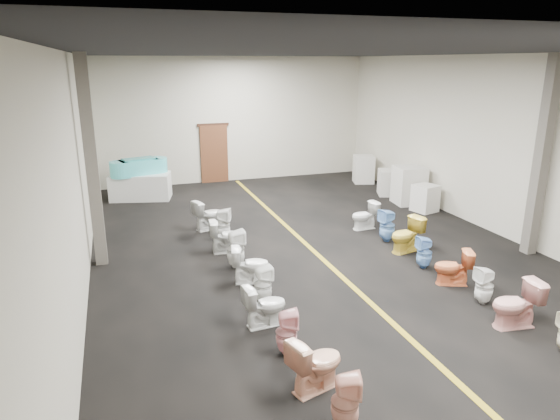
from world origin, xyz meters
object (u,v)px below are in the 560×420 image
Objects in this scene: toilet_right_6 at (424,252)px; toilet_right_8 at (387,225)px; toilet_left_1 at (345,402)px; toilet_left_10 at (208,215)px; appliance_crate_b at (409,185)px; appliance_crate_c at (390,182)px; toilet_left_9 at (223,225)px; toilet_right_5 at (453,267)px; toilet_left_3 at (287,332)px; toilet_right_3 at (516,305)px; appliance_crate_a at (425,198)px; toilet_left_5 at (263,285)px; toilet_left_6 at (250,265)px; toilet_right_7 at (406,235)px; bathtub at (139,167)px; toilet_left_4 at (265,305)px; toilet_left_2 at (316,363)px; toilet_right_4 at (484,286)px; toilet_left_8 at (226,236)px; appliance_crate_d at (364,169)px; toilet_right_9 at (365,216)px; display_table at (141,186)px; toilet_left_7 at (236,249)px.

toilet_right_6 is 0.86× the size of toilet_right_8.
toilet_left_1 is 8.04m from toilet_left_10.
appliance_crate_c is at bearing 90.00° from appliance_crate_b.
toilet_left_9 is at bearing 18.58° from toilet_left_1.
toilet_right_5 is at bearing -110.39° from appliance_crate_c.
toilet_left_3 is 3.94m from toilet_right_3.
appliance_crate_a is 0.68× the size of appliance_crate_b.
toilet_left_5 is 0.88× the size of toilet_left_9.
appliance_crate_a is 1.06× the size of toilet_left_6.
toilet_left_10 is 5.14m from toilet_right_7.
bathtub reaches higher than toilet_left_4.
appliance_crate_a is 2.03m from appliance_crate_c.
appliance_crate_a is 7.05m from toilet_left_6.
toilet_left_2 is 4.13m from toilet_right_4.
toilet_left_1 is at bearing -60.47° from toilet_right_4.
toilet_left_2 is at bearing -161.68° from toilet_left_3.
toilet_left_8 is (-6.37, -1.41, -0.01)m from appliance_crate_a.
appliance_crate_d is (0.00, 3.92, 0.10)m from appliance_crate_a.
toilet_left_9 is at bearing -174.51° from appliance_crate_a.
toilet_left_5 is at bearing -74.74° from toilet_right_6.
toilet_right_5 is 1.87m from toilet_right_7.
toilet_right_7 is at bearing -116.33° from appliance_crate_c.
bathtub is at bearing 152.56° from appliance_crate_a.
toilet_right_9 is at bearing -46.28° from toilet_left_6.
toilet_left_3 is (-6.43, -6.79, -0.22)m from appliance_crate_b.
toilet_left_1 is 0.91× the size of toilet_right_3.
display_table reaches higher than toilet_left_2.
appliance_crate_b is at bearing 167.99° from toilet_right_3.
toilet_left_6 reaches higher than toilet_left_3.
toilet_right_4 is 0.98× the size of toilet_right_9.
toilet_right_7 reaches higher than toilet_left_4.
toilet_right_7 is at bearing -122.99° from appliance_crate_b.
appliance_crate_d is (7.97, -0.22, -0.57)m from bathtub.
toilet_right_7 is at bearing 178.86° from toilet_right_6.
toilet_left_7 reaches higher than appliance_crate_a.
toilet_left_6 is at bearing -131.37° from appliance_crate_d.
bathtub is 1.54× the size of appliance_crate_b.
toilet_left_10 is 1.13× the size of toilet_right_4.
toilet_left_9 reaches higher than toilet_left_3.
bathtub is 2.50× the size of toilet_left_5.
toilet_left_9 is 1.15× the size of toilet_right_4.
toilet_left_9 reaches higher than toilet_left_4.
toilet_left_6 is at bearing 164.36° from toilet_left_10.
toilet_left_10 is at bearing -119.04° from toilet_right_5.
toilet_left_4 is (-0.20, 2.70, -0.01)m from toilet_left_1.
toilet_right_8 is at bearing -130.22° from appliance_crate_b.
toilet_left_5 is at bearing -127.93° from appliance_crate_d.
appliance_crate_a is 0.97× the size of toilet_right_3.
toilet_left_1 is 0.89× the size of toilet_left_7.
toilet_right_3 is (5.44, -10.48, -0.00)m from display_table.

